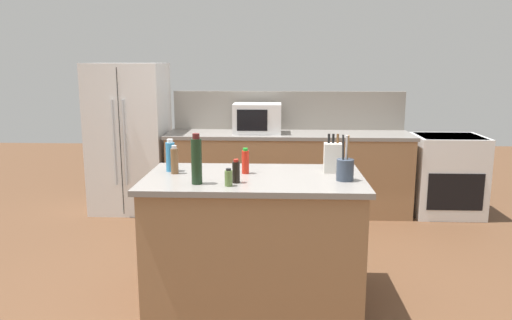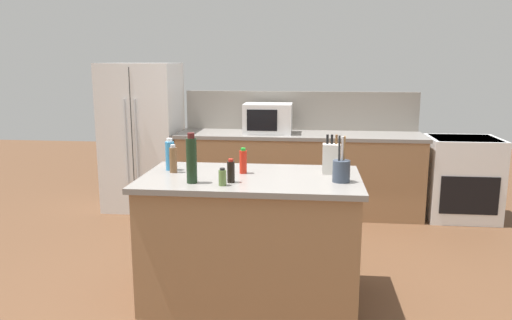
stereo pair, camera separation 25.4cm
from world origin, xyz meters
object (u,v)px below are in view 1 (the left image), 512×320
wine_bottle (197,160)px  knife_block (333,157)px  microwave (257,118)px  dish_soap_bottle (170,156)px  spice_jar_oregano (229,178)px  hot_sauce_bottle (245,162)px  refrigerator (130,138)px  pepper_grinder (175,160)px  utensil_crock (345,169)px  range_oven (447,175)px  soy_sauce_bottle (236,172)px

wine_bottle → knife_block: bearing=22.5°
microwave → dish_soap_bottle: bearing=-105.5°
knife_block → spice_jar_oregano: 0.86m
knife_block → hot_sauce_bottle: 0.65m
refrigerator → pepper_grinder: (0.99, -2.19, 0.17)m
microwave → hot_sauce_bottle: (-0.00, -2.11, -0.08)m
spice_jar_oregano → utensil_crock: bearing=13.5°
refrigerator → utensil_crock: size_ratio=5.41×
range_oven → dish_soap_bottle: bearing=-143.3°
knife_block → pepper_grinder: knife_block is taller
microwave → knife_block: 2.14m
knife_block → dish_soap_bottle: (-1.21, -0.01, 0.00)m
microwave → pepper_grinder: bearing=-103.8°
refrigerator → knife_block: refrigerator is taller
dish_soap_bottle → pepper_grinder: bearing=-59.4°
microwave → soy_sauce_bottle: microwave is taller
range_oven → refrigerator: bearing=179.2°
hot_sauce_bottle → soy_sauce_bottle: size_ratio=1.16×
range_oven → hot_sauce_bottle: (-2.19, -2.11, 0.56)m
range_oven → utensil_crock: utensil_crock is taller
refrigerator → knife_block: size_ratio=5.97×
microwave → soy_sauce_bottle: size_ratio=3.33×
range_oven → spice_jar_oregano: size_ratio=7.70×
spice_jar_oregano → pepper_grinder: 0.56m
microwave → knife_block: bearing=-72.5°
refrigerator → microwave: refrigerator is taller
spice_jar_oregano → hot_sauce_bottle: 0.39m
knife_block → spice_jar_oregano: knife_block is taller
range_oven → hot_sauce_bottle: bearing=-136.1°
utensil_crock → wine_bottle: (-1.01, -0.14, 0.08)m
wine_bottle → hot_sauce_bottle: bearing=47.1°
knife_block → pepper_grinder: 1.17m
utensil_crock → dish_soap_bottle: size_ratio=1.31×
knife_block → utensil_crock: 0.26m
hot_sauce_bottle → pepper_grinder: 0.52m
knife_block → hot_sauce_bottle: bearing=-173.1°
utensil_crock → wine_bottle: size_ratio=0.93×
range_oven → pepper_grinder: (-2.71, -2.13, 0.57)m
refrigerator → soy_sauce_bottle: refrigerator is taller
pepper_grinder → soy_sauce_bottle: (0.48, -0.26, -0.02)m
knife_block → dish_soap_bottle: 1.21m
range_oven → pepper_grinder: bearing=-141.8°
spice_jar_oregano → soy_sauce_bottle: soy_sauce_bottle is taller
microwave → utensil_crock: (0.70, -2.30, -0.09)m
range_oven → dish_soap_bottle: 3.49m
pepper_grinder → wine_bottle: (0.21, -0.30, 0.06)m
wine_bottle → soy_sauce_bottle: size_ratio=2.10×
spice_jar_oregano → pepper_grinder: (-0.43, 0.35, 0.04)m
knife_block → dish_soap_bottle: size_ratio=1.19×
dish_soap_bottle → hot_sauce_bottle: bearing=-5.4°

